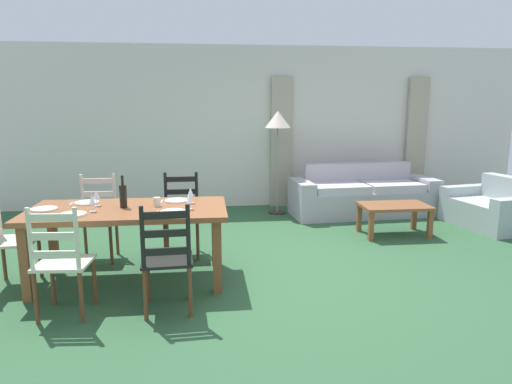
{
  "coord_description": "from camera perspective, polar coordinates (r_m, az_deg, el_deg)",
  "views": [
    {
      "loc": [
        -0.72,
        -4.48,
        1.74
      ],
      "look_at": [
        -0.15,
        0.6,
        0.75
      ],
      "focal_mm": 31.82,
      "sensor_mm": 36.0,
      "label": 1
    }
  ],
  "objects": [
    {
      "name": "wine_glass_near_right",
      "position": [
        4.36,
        -8.4,
        -0.78
      ],
      "size": [
        0.06,
        0.06,
        0.16
      ],
      "color": "white",
      "rests_on": "dining_table"
    },
    {
      "name": "armchair_upholstered",
      "position": [
        7.38,
        27.61,
        -1.96
      ],
      "size": [
        1.0,
        1.29,
        0.72
      ],
      "color": "#A8B4B3",
      "rests_on": "ground_plane"
    },
    {
      "name": "dinner_plate_head_west",
      "position": [
        4.77,
        -25.09,
        -1.96
      ],
      "size": [
        0.24,
        0.24,
        0.02
      ],
      "primitive_type": "cylinder",
      "color": "white",
      "rests_on": "dining_table"
    },
    {
      "name": "fork_near_left",
      "position": [
        4.48,
        -23.91,
        -2.72
      ],
      "size": [
        0.03,
        0.17,
        0.01
      ],
      "primitive_type": "cube",
      "rotation": [
        0.0,
        0.0,
        0.09
      ],
      "color": "silver",
      "rests_on": "dining_table"
    },
    {
      "name": "curtain_panel_left",
      "position": [
        7.77,
        3.19,
        6.23
      ],
      "size": [
        0.35,
        0.08,
        2.2
      ],
      "primitive_type": "cube",
      "color": "#AAA28A",
      "rests_on": "ground_plane"
    },
    {
      "name": "dinner_plate_far_right",
      "position": [
        4.77,
        -9.99,
        -1.08
      ],
      "size": [
        0.24,
        0.24,
        0.02
      ],
      "primitive_type": "cylinder",
      "color": "white",
      "rests_on": "dining_table"
    },
    {
      "name": "fork_far_left",
      "position": [
        4.95,
        -22.21,
        -1.37
      ],
      "size": [
        0.03,
        0.17,
        0.01
      ],
      "primitive_type": "cube",
      "rotation": [
        0.0,
        0.0,
        0.06
      ],
      "color": "silver",
      "rests_on": "dining_table"
    },
    {
      "name": "dinner_plate_near_left",
      "position": [
        4.44,
        -22.07,
        -2.63
      ],
      "size": [
        0.24,
        0.24,
        0.02
      ],
      "primitive_type": "cylinder",
      "color": "white",
      "rests_on": "dining_table"
    },
    {
      "name": "dining_chair_head_west",
      "position": [
        4.97,
        -28.76,
        -5.13
      ],
      "size": [
        0.43,
        0.45,
        0.96
      ],
      "color": "beige",
      "rests_on": "ground_plane"
    },
    {
      "name": "wine_glass_far_left",
      "position": [
        4.74,
        -19.43,
        -0.37
      ],
      "size": [
        0.06,
        0.06,
        0.16
      ],
      "color": "white",
      "rests_on": "dining_table"
    },
    {
      "name": "dinner_plate_near_right",
      "position": [
        4.28,
        -10.39,
        -2.47
      ],
      "size": [
        0.24,
        0.24,
        0.02
      ],
      "primitive_type": "cylinder",
      "color": "white",
      "rests_on": "dining_table"
    },
    {
      "name": "dining_chair_far_right",
      "position": [
        5.34,
        -9.35,
        -2.86
      ],
      "size": [
        0.43,
        0.41,
        0.96
      ],
      "color": "black",
      "rests_on": "ground_plane"
    },
    {
      "name": "fork_far_right",
      "position": [
        4.78,
        -11.78,
        -1.19
      ],
      "size": [
        0.03,
        0.17,
        0.01
      ],
      "primitive_type": "cube",
      "rotation": [
        0.0,
        0.0,
        -0.08
      ],
      "color": "silver",
      "rests_on": "dining_table"
    },
    {
      "name": "ground_plane",
      "position": [
        4.86,
        2.65,
        -10.16
      ],
      "size": [
        9.6,
        9.6,
        0.02
      ],
      "primitive_type": "cube",
      "color": "#2C5634"
    },
    {
      "name": "curtain_panel_right",
      "position": [
        8.5,
        19.45,
        6.03
      ],
      "size": [
        0.35,
        0.08,
        2.2
      ],
      "primitive_type": "cube",
      "color": "#AAA28A",
      "rests_on": "ground_plane"
    },
    {
      "name": "standing_lamp",
      "position": [
        7.18,
        2.76,
        8.33
      ],
      "size": [
        0.4,
        0.4,
        1.64
      ],
      "color": "#332D28",
      "rests_on": "ground_plane"
    },
    {
      "name": "wine_bottle",
      "position": [
        4.58,
        -16.36,
        -0.46
      ],
      "size": [
        0.07,
        0.07,
        0.32
      ],
      "color": "black",
      "rests_on": "dining_table"
    },
    {
      "name": "wine_glass_near_left",
      "position": [
        4.5,
        -19.92,
        -0.99
      ],
      "size": [
        0.06,
        0.06,
        0.16
      ],
      "color": "white",
      "rests_on": "dining_table"
    },
    {
      "name": "dining_chair_near_left",
      "position": [
        4.06,
        -23.26,
        -8.07
      ],
      "size": [
        0.45,
        0.43,
        0.96
      ],
      "color": "beige",
      "rests_on": "ground_plane"
    },
    {
      "name": "coffee_cup_primary",
      "position": [
        4.57,
        -12.35,
        -1.22
      ],
      "size": [
        0.07,
        0.07,
        0.09
      ],
      "primitive_type": "cylinder",
      "color": "beige",
      "rests_on": "dining_table"
    },
    {
      "name": "couch",
      "position": [
        7.48,
        13.14,
        -0.49
      ],
      "size": [
        2.33,
        0.96,
        0.8
      ],
      "color": "#A8A3AA",
      "rests_on": "ground_plane"
    },
    {
      "name": "wine_glass_far_right",
      "position": [
        4.64,
        -8.24,
        -0.09
      ],
      "size": [
        0.06,
        0.06,
        0.16
      ],
      "color": "white",
      "rests_on": "dining_table"
    },
    {
      "name": "fork_head_west",
      "position": [
        4.82,
        -26.77,
        -2.05
      ],
      "size": [
        0.02,
        0.17,
        0.01
      ],
      "primitive_type": "cube",
      "rotation": [
        0.0,
        0.0,
        0.01
      ],
      "color": "silver",
      "rests_on": "dining_table"
    },
    {
      "name": "coffee_table",
      "position": [
        6.37,
        16.99,
        -2.09
      ],
      "size": [
        0.9,
        0.56,
        0.42
      ],
      "color": "brown",
      "rests_on": "ground_plane"
    },
    {
      "name": "fork_near_right",
      "position": [
        4.3,
        -12.39,
        -2.58
      ],
      "size": [
        0.03,
        0.17,
        0.01
      ],
      "primitive_type": "cube",
      "rotation": [
        0.0,
        0.0,
        -0.08
      ],
      "color": "silver",
      "rests_on": "dining_table"
    },
    {
      "name": "wall_far",
      "position": [
        7.82,
        -1.08,
        8.11
      ],
      "size": [
        9.6,
        0.16,
        2.7
      ],
      "primitive_type": "cube",
      "color": "silver",
      "rests_on": "ground_plane"
    },
    {
      "name": "dining_table",
      "position": [
        4.6,
        -15.75,
        -3.0
      ],
      "size": [
        1.9,
        0.96,
        0.75
      ],
      "color": "brown",
      "rests_on": "ground_plane"
    },
    {
      "name": "dining_chair_far_left",
      "position": [
        5.44,
        -19.31,
        -3.08
      ],
      "size": [
        0.42,
        0.4,
        0.96
      ],
      "color": "beige",
      "rests_on": "ground_plane"
    },
    {
      "name": "dining_chair_near_right",
      "position": [
        3.89,
        -11.13,
        -8.22
      ],
      "size": [
        0.44,
        0.42,
        0.96
      ],
      "color": "black",
      "rests_on": "ground_plane"
    },
    {
      "name": "dinner_plate_far_left",
      "position": [
        4.91,
        -20.53,
        -1.27
      ],
      "size": [
        0.24,
        0.24,
        0.02
      ],
      "primitive_type": "cylinder",
      "color": "white",
      "rests_on": "dining_table"
    }
  ]
}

